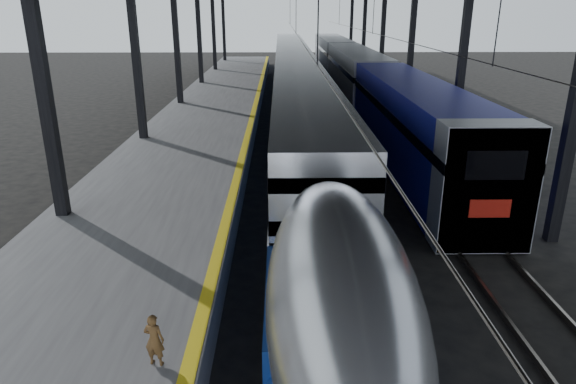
{
  "coord_description": "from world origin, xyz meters",
  "views": [
    {
      "loc": [
        0.94,
        -9.86,
        7.01
      ],
      "look_at": [
        1.16,
        4.11,
        2.0
      ],
      "focal_mm": 32.0,
      "sensor_mm": 36.0,
      "label": 1
    }
  ],
  "objects": [
    {
      "name": "child",
      "position": [
        -1.3,
        -2.2,
        1.51
      ],
      "size": [
        0.41,
        0.31,
        1.01
      ],
      "primitive_type": "imported",
      "rotation": [
        0.0,
        0.0,
        2.95
      ],
      "color": "#4F361A",
      "rests_on": "platform"
    },
    {
      "name": "yellow_strip",
      "position": [
        -0.7,
        20.0,
        1.0
      ],
      "size": [
        0.3,
        80.0,
        0.01
      ],
      "primitive_type": "cube",
      "color": "yellow",
      "rests_on": "platform"
    },
    {
      "name": "rails",
      "position": [
        4.5,
        20.0,
        0.08
      ],
      "size": [
        6.52,
        80.0,
        0.16
      ],
      "color": "slate",
      "rests_on": "ground"
    },
    {
      "name": "second_train",
      "position": [
        7.0,
        31.17,
        1.99
      ],
      "size": [
        2.86,
        56.05,
        3.94
      ],
      "color": "navy",
      "rests_on": "ground"
    },
    {
      "name": "platform",
      "position": [
        -3.5,
        20.0,
        0.5
      ],
      "size": [
        6.0,
        80.0,
        1.0
      ],
      "primitive_type": "cube",
      "color": "#4C4C4F",
      "rests_on": "ground"
    },
    {
      "name": "ground",
      "position": [
        0.0,
        0.0,
        0.0
      ],
      "size": [
        160.0,
        160.0,
        0.0
      ],
      "primitive_type": "plane",
      "color": "black",
      "rests_on": "ground"
    },
    {
      "name": "tgv_train",
      "position": [
        2.0,
        25.67,
        1.86
      ],
      "size": [
        2.77,
        65.2,
        3.98
      ],
      "color": "silver",
      "rests_on": "ground"
    }
  ]
}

